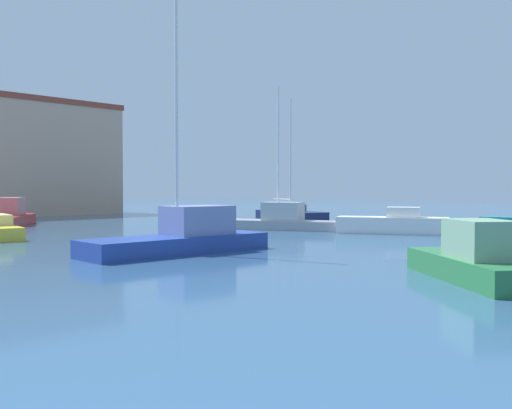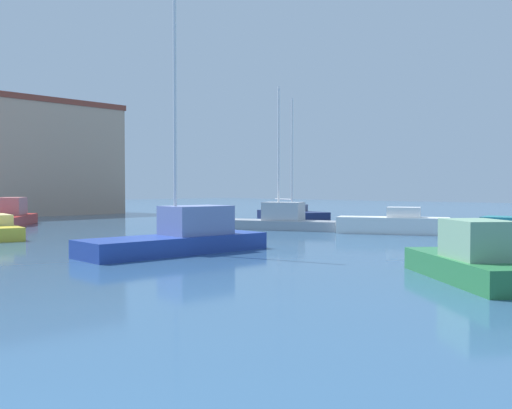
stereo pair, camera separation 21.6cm
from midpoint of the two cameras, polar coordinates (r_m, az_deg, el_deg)
water at (r=28.19m, az=-12.82°, el=-3.38°), size 160.00×160.00×0.00m
sailboat_navy_far_right at (r=44.11m, az=3.73°, el=-0.90°), size 4.15×7.36×9.39m
motorboat_green_far_left at (r=16.02m, az=21.19°, el=-5.19°), size 4.46×4.93×1.64m
motorboat_red_behind_lamppost at (r=39.85m, az=-23.45°, el=-1.17°), size 6.23×7.45×1.85m
sailboat_grey_inner_mooring at (r=33.63m, az=2.61°, el=-1.54°), size 4.52×7.51×8.45m
motorboat_white_distant_east at (r=31.48m, az=13.87°, el=-1.91°), size 4.12×6.00×1.44m
sailboat_blue_outer_mooring at (r=21.81m, az=-7.19°, el=-3.15°), size 7.50×2.66×9.56m
yacht_club at (r=56.10m, az=-20.94°, el=4.36°), size 14.04×7.55×10.39m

